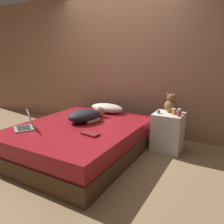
% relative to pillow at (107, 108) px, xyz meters
% --- Properties ---
extents(ground_plane, '(12.00, 12.00, 0.00)m').
position_rel_pillow_xyz_m(ground_plane, '(0.04, -0.81, -0.52)').
color(ground_plane, '#937551').
extents(wall_back, '(8.00, 0.06, 2.60)m').
position_rel_pillow_xyz_m(wall_back, '(0.04, 0.49, 0.78)').
color(wall_back, '#996B51').
rests_on(wall_back, ground_plane).
extents(bed, '(1.63, 2.05, 0.44)m').
position_rel_pillow_xyz_m(bed, '(0.04, -0.81, -0.30)').
color(bed, '#4C331E').
rests_on(bed, ground_plane).
extents(nightstand, '(0.42, 0.42, 0.58)m').
position_rel_pillow_xyz_m(nightstand, '(1.13, -0.09, -0.23)').
color(nightstand, silver).
rests_on(nightstand, ground_plane).
extents(pillow, '(0.61, 0.31, 0.16)m').
position_rel_pillow_xyz_m(pillow, '(0.00, 0.00, 0.00)').
color(pillow, beige).
rests_on(pillow, bed).
extents(person_lying, '(0.47, 0.73, 0.19)m').
position_rel_pillow_xyz_m(person_lying, '(-0.00, -0.62, 0.01)').
color(person_lying, black).
rests_on(person_lying, bed).
extents(laptop, '(0.36, 0.35, 0.25)m').
position_rel_pillow_xyz_m(laptop, '(-0.49, -1.33, -0.02)').
color(laptop, '#9E9EA3').
rests_on(laptop, bed).
extents(teddy_bear, '(0.19, 0.19, 0.29)m').
position_rel_pillow_xyz_m(teddy_bear, '(1.12, 0.00, 0.19)').
color(teddy_bear, brown).
rests_on(teddy_bear, nightstand).
extents(bottle_blue, '(0.04, 0.04, 0.06)m').
position_rel_pillow_xyz_m(bottle_blue, '(0.99, -0.16, 0.09)').
color(bottle_blue, '#3866B2').
rests_on(bottle_blue, nightstand).
extents(bottle_amber, '(0.05, 0.05, 0.09)m').
position_rel_pillow_xyz_m(bottle_amber, '(1.20, -0.11, 0.11)').
color(bottle_amber, gold).
rests_on(bottle_amber, nightstand).
extents(bottle_red, '(0.05, 0.05, 0.11)m').
position_rel_pillow_xyz_m(bottle_red, '(1.29, -0.18, 0.12)').
color(bottle_red, '#B72D2D').
rests_on(bottle_red, nightstand).
extents(book, '(0.24, 0.15, 0.02)m').
position_rel_pillow_xyz_m(book, '(0.41, -1.10, -0.07)').
color(book, maroon).
rests_on(book, bed).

